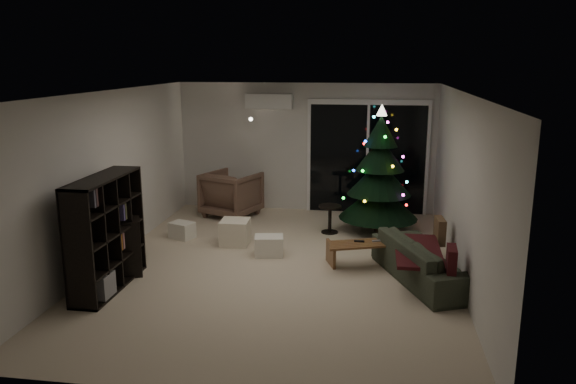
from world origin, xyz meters
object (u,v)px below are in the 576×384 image
sofa (425,260)px  christmas_tree (380,170)px  media_cabinet (124,238)px  armchair (232,194)px  coffee_table (369,255)px  bookshelf (93,233)px

sofa → christmas_tree: bearing=-6.4°
media_cabinet → christmas_tree: 4.33m
armchair → media_cabinet: bearing=93.8°
media_cabinet → coffee_table: (3.55, 0.41, -0.21)m
bookshelf → media_cabinet: size_ratio=1.17×
armchair → christmas_tree: 2.91m
media_cabinet → christmas_tree: bearing=6.9°
christmas_tree → bookshelf: bearing=-140.5°
media_cabinet → coffee_table: 3.58m
coffee_table → christmas_tree: bearing=66.2°
media_cabinet → coffee_table: bearing=-17.2°
sofa → coffee_table: sofa is taller
bookshelf → sofa: bearing=19.4°
media_cabinet → sofa: size_ratio=0.66×
bookshelf → christmas_tree: (3.68, 3.04, 0.36)m
bookshelf → media_cabinet: bearing=97.8°
bookshelf → coffee_table: size_ratio=1.27×
armchair → christmas_tree: size_ratio=0.43×
bookshelf → coffee_table: bookshelf is taller
media_cabinet → bookshelf: bearing=-113.7°
christmas_tree → media_cabinet: bearing=-149.5°
armchair → sofa: size_ratio=0.49×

